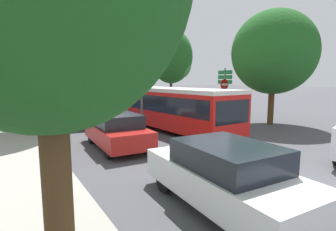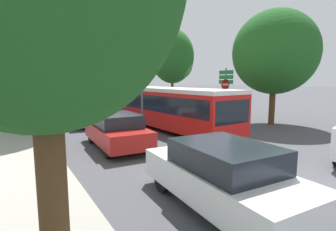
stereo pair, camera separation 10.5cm
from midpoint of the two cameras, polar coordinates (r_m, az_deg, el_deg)
ground_plane at (r=7.40m, az=26.18°, el=-15.09°), size 200.00×200.00×0.00m
kerb_strip_left at (r=22.64m, az=-32.32°, el=-0.28°), size 3.20×48.04×0.14m
articulated_bus at (r=17.37m, az=-6.00°, el=3.02°), size 3.18×15.76×2.33m
city_bus_rear at (r=41.72m, az=-26.95°, el=5.10°), size 3.03×11.52×2.46m
queued_car_white at (r=5.92m, az=11.85°, el=-12.61°), size 1.99×4.25×1.45m
queued_car_red at (r=10.91m, az=-11.35°, el=-3.25°), size 1.95×4.16×1.42m
queued_car_blue at (r=17.09m, az=-18.08°, el=0.69°), size 2.12×4.51×1.53m
queued_car_tan at (r=23.16m, az=-22.28°, el=2.26°), size 2.11×4.49×1.53m
queued_car_graphite at (r=28.77m, az=-24.00°, el=2.98°), size 1.90×4.04×1.37m
traffic_light at (r=13.36m, az=-6.00°, el=6.56°), size 0.38×0.40×3.40m
no_entry_sign at (r=17.68m, az=11.97°, el=4.71°), size 0.70×0.08×2.82m
direction_sign_post at (r=19.44m, az=12.10°, el=7.01°), size 0.10×1.40×3.60m
tree_left_mid at (r=14.65m, az=-30.49°, el=12.24°), size 4.73×4.73×6.52m
tree_left_far at (r=23.29m, az=-31.95°, el=11.52°), size 3.49×3.49×6.90m
tree_left_distant at (r=31.09m, az=-32.84°, el=10.16°), size 3.72×3.72×7.01m
tree_right_near at (r=17.50m, az=21.87°, el=12.62°), size 5.03×5.03×6.95m
tree_right_mid at (r=25.51m, az=0.81°, el=12.44°), size 4.11×4.11×7.52m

